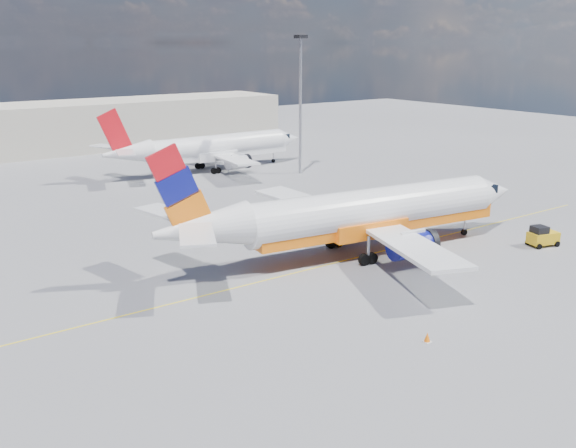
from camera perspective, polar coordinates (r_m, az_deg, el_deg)
ground at (r=51.26m, az=5.74°, el=-4.52°), size 240.00×240.00×0.00m
taxi_line at (r=53.40m, az=3.62°, el=-3.61°), size 70.00×0.15×0.01m
terminal_main at (r=117.73m, az=-17.21°, el=8.41°), size 70.00×14.00×8.00m
main_jet at (r=55.26m, az=6.56°, el=0.94°), size 36.18×28.35×10.95m
second_jet at (r=92.83m, az=-6.71°, el=6.72°), size 32.04×25.36×9.72m
gse_tug at (r=62.26m, az=21.68°, el=-1.03°), size 2.94×2.23×1.90m
traffic_cone at (r=40.88m, az=12.27°, el=-9.81°), size 0.45×0.45×0.64m
floodlight_mast at (r=89.14m, az=1.11°, el=11.63°), size 1.37×1.37×18.76m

